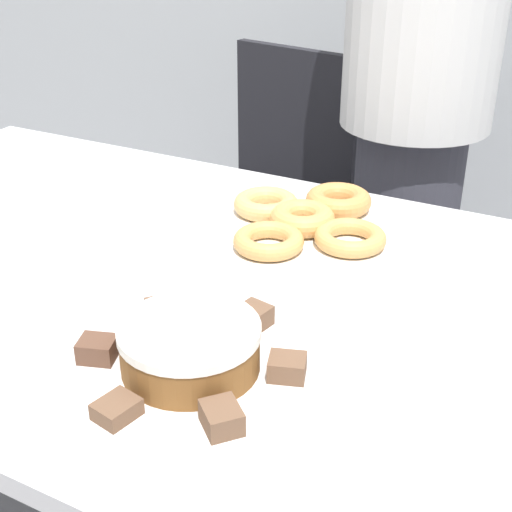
{
  "coord_description": "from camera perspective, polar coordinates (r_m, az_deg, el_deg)",
  "views": [
    {
      "loc": [
        0.47,
        -0.81,
        1.28
      ],
      "look_at": [
        0.04,
        0.0,
        0.81
      ],
      "focal_mm": 50.0,
      "sensor_mm": 36.0,
      "label": 1
    }
  ],
  "objects": [
    {
      "name": "donut_3",
      "position": [
        1.15,
        0.79,
        1.26
      ],
      "size": [
        0.12,
        0.12,
        0.03
      ],
      "color": "tan",
      "rests_on": "plate_donuts"
    },
    {
      "name": "lamington_2",
      "position": [
        0.91,
        -12.56,
        -7.29
      ],
      "size": [
        0.05,
        0.05,
        0.03
      ],
      "rotation": [
        0.0,
        0.0,
        3.47
      ],
      "color": "brown",
      "rests_on": "plate_cake"
    },
    {
      "name": "person_standing",
      "position": [
        1.68,
        12.69,
        11.74
      ],
      "size": [
        0.34,
        0.34,
        1.61
      ],
      "color": "#383842",
      "rests_on": "ground_plane"
    },
    {
      "name": "donut_0",
      "position": [
        1.22,
        3.74,
        3.02
      ],
      "size": [
        0.11,
        0.11,
        0.04
      ],
      "color": "tan",
      "rests_on": "plate_donuts"
    },
    {
      "name": "lamington_1",
      "position": [
        0.98,
        -7.22,
        -4.42
      ],
      "size": [
        0.07,
        0.07,
        0.02
      ],
      "rotation": [
        0.0,
        0.0,
        2.43
      ],
      "color": "brown",
      "rests_on": "plate_cake"
    },
    {
      "name": "plate_donuts",
      "position": [
        1.23,
        3.7,
        2.0
      ],
      "size": [
        0.35,
        0.35,
        0.01
      ],
      "color": "white",
      "rests_on": "table"
    },
    {
      "name": "donut_2",
      "position": [
        1.29,
        0.81,
        4.18
      ],
      "size": [
        0.12,
        0.12,
        0.03
      ],
      "color": "#E5AD66",
      "rests_on": "plate_donuts"
    },
    {
      "name": "donut_4",
      "position": [
        1.17,
        7.54,
        1.46
      ],
      "size": [
        0.12,
        0.12,
        0.03
      ],
      "color": "tan",
      "rests_on": "plate_donuts"
    },
    {
      "name": "plate_cake",
      "position": [
        0.89,
        -5.2,
        -9.1
      ],
      "size": [
        0.32,
        0.32,
        0.01
      ],
      "color": "white",
      "rests_on": "table"
    },
    {
      "name": "office_chair_left",
      "position": [
        2.0,
        0.55,
        2.3
      ],
      "size": [
        0.52,
        0.52,
        0.91
      ],
      "rotation": [
        0.0,
        0.0,
        -0.19
      ],
      "color": "black",
      "rests_on": "ground_plane"
    },
    {
      "name": "frosted_cake",
      "position": [
        0.87,
        -5.3,
        -7.25
      ],
      "size": [
        0.17,
        0.17,
        0.06
      ],
      "color": "brown",
      "rests_on": "plate_cake"
    },
    {
      "name": "donut_1",
      "position": [
        1.3,
        6.61,
        4.42
      ],
      "size": [
        0.12,
        0.12,
        0.04
      ],
      "color": "#D18E4C",
      "rests_on": "plate_donuts"
    },
    {
      "name": "table",
      "position": [
        1.11,
        -1.8,
        -6.07
      ],
      "size": [
        1.8,
        0.89,
        0.75
      ],
      "color": "silver",
      "rests_on": "ground_plane"
    },
    {
      "name": "lamington_4",
      "position": [
        0.79,
        -2.76,
        -12.79
      ],
      "size": [
        0.06,
        0.06,
        0.03
      ],
      "rotation": [
        0.0,
        0.0,
        5.57
      ],
      "color": "brown",
      "rests_on": "plate_cake"
    },
    {
      "name": "lamington_5",
      "position": [
        0.86,
        2.51,
        -8.87
      ],
      "size": [
        0.05,
        0.05,
        0.03
      ],
      "rotation": [
        0.0,
        0.0,
        6.61
      ],
      "color": "brown",
      "rests_on": "plate_cake"
    },
    {
      "name": "lamington_0",
      "position": [
        0.95,
        -0.32,
        -4.93
      ],
      "size": [
        0.05,
        0.05,
        0.03
      ],
      "rotation": [
        0.0,
        0.0,
        1.38
      ],
      "color": "brown",
      "rests_on": "plate_cake"
    },
    {
      "name": "lamington_3",
      "position": [
        0.82,
        -11.08,
        -11.94
      ],
      "size": [
        0.05,
        0.05,
        0.02
      ],
      "rotation": [
        0.0,
        0.0,
        4.52
      ],
      "color": "brown",
      "rests_on": "plate_cake"
    }
  ]
}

